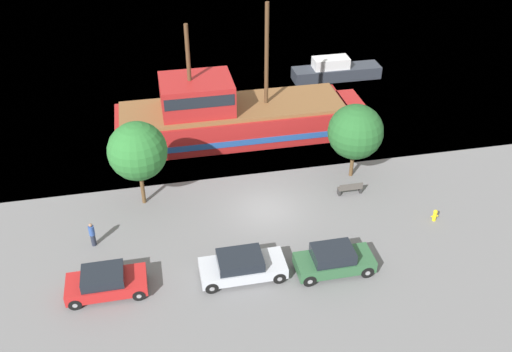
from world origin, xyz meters
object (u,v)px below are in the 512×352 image
fire_hydrant (435,215)px  bench_promenade_east (350,188)px  moored_boat_dockside (335,71)px  pedestrian_walking_near (92,234)px  parked_car_curb_front (106,282)px  pirate_ship (228,116)px  parked_car_curb_rear (334,260)px  parked_car_curb_mid (242,266)px

fire_hydrant → bench_promenade_east: size_ratio=0.50×
fire_hydrant → moored_boat_dockside: bearing=88.7°
fire_hydrant → pedestrian_walking_near: pedestrian_walking_near is taller
parked_car_curb_front → bench_promenade_east: size_ratio=2.62×
pirate_ship → parked_car_curb_rear: (3.11, -15.12, -0.91)m
bench_promenade_east → pirate_ship: bearing=125.9°
pirate_ship → fire_hydrant: size_ratio=23.33×
pirate_ship → pedestrian_walking_near: pirate_ship is taller
moored_boat_dockside → fire_hydrant: 20.30m
moored_boat_dockside → bench_promenade_east: bearing=-105.0°
parked_car_curb_rear → fire_hydrant: (7.20, 2.89, -0.35)m
moored_boat_dockside → fire_hydrant: (-0.48, -20.29, -0.33)m
parked_car_curb_front → pedestrian_walking_near: bearing=101.2°
parked_car_curb_rear → bench_promenade_east: parked_car_curb_rear is taller
pirate_ship → moored_boat_dockside: 13.50m
parked_car_curb_front → parked_car_curb_rear: (11.70, -0.81, 0.05)m
pirate_ship → pedestrian_walking_near: 14.05m
parked_car_curb_mid → fire_hydrant: 12.21m
fire_hydrant → bench_promenade_east: bench_promenade_east is taller
parked_car_curb_mid → parked_car_curb_front: bearing=178.2°
moored_boat_dockside → pedestrian_walking_near: size_ratio=5.07×
pirate_ship → bench_promenade_east: size_ratio=11.71×
fire_hydrant → bench_promenade_east: (-4.01, 3.53, 0.02)m
parked_car_curb_front → pedestrian_walking_near: (-0.77, 3.87, 0.06)m
fire_hydrant → pedestrian_walking_near: (-19.67, 1.79, 0.35)m
parked_car_curb_front → bench_promenade_east: parked_car_curb_front is taller
pedestrian_walking_near → bench_promenade_east: bearing=6.3°
fire_hydrant → parked_car_curb_rear: bearing=-158.1°
parked_car_curb_mid → bench_promenade_east: parked_car_curb_mid is taller
moored_boat_dockside → parked_car_curb_mid: (-12.47, -22.59, -0.04)m
pirate_ship → pedestrian_walking_near: (-9.36, -10.43, -0.91)m
parked_car_curb_mid → parked_car_curb_rear: size_ratio=1.09×
parked_car_curb_rear → bench_promenade_east: size_ratio=2.69×
parked_car_curb_rear → pedestrian_walking_near: bearing=159.4°
pirate_ship → parked_car_curb_mid: 14.65m
parked_car_curb_rear → pedestrian_walking_near: 13.32m
parked_car_curb_front → fire_hydrant: size_ratio=5.22×
parked_car_curb_front → fire_hydrant: bearing=6.3°
bench_promenade_east → pedestrian_walking_near: pedestrian_walking_near is taller
moored_boat_dockside → pedestrian_walking_near: moored_boat_dockside is taller
bench_promenade_east → fire_hydrant: bearing=-41.4°
parked_car_curb_front → parked_car_curb_rear: parked_car_curb_rear is taller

